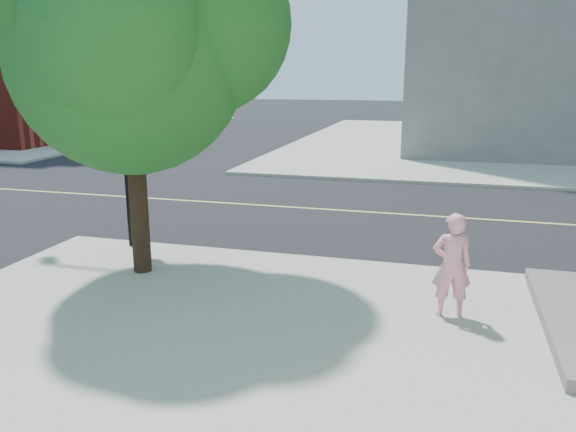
% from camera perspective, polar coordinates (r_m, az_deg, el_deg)
% --- Properties ---
extents(ground, '(140.00, 140.00, 0.00)m').
position_cam_1_polar(ground, '(13.29, -16.57, -2.72)').
color(ground, black).
rests_on(ground, ground).
extents(road_ew, '(140.00, 9.00, 0.01)m').
position_cam_1_polar(road_ew, '(17.13, -8.67, 1.42)').
color(road_ew, black).
rests_on(road_ew, ground).
extents(man_on_phone, '(0.64, 0.48, 1.60)m').
position_cam_1_polar(man_on_phone, '(8.89, 15.91, -4.72)').
color(man_on_phone, pink).
rests_on(man_on_phone, sidewalk_se).
extents(street_tree, '(5.03, 4.58, 6.68)m').
position_cam_1_polar(street_tree, '(10.46, -15.02, 17.61)').
color(street_tree, black).
rests_on(street_tree, sidewalk_se).
extents(signal_pole, '(3.89, 0.44, 4.40)m').
position_cam_1_polar(signal_pole, '(13.46, -24.26, 12.88)').
color(signal_pole, black).
rests_on(signal_pole, sidewalk_se).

